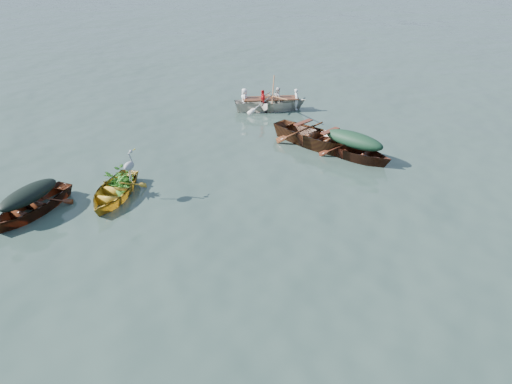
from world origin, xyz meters
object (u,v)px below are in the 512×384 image
Objects in this scene: green_tarp_boat at (352,158)px; heron at (130,171)px; dark_covered_boat at (33,213)px; open_wooden_boat at (315,146)px; rowed_boat at (270,110)px; yellow_dinghy at (114,198)px.

green_tarp_boat is 4.32× the size of heron.
open_wooden_boat is (5.51, 7.78, 0.00)m from dark_covered_boat.
rowed_boat reaches higher than dark_covered_boat.
open_wooden_boat is 5.43× the size of heron.
rowed_boat is (-3.07, 3.08, 0.00)m from open_wooden_boat.
open_wooden_boat is 4.34m from rowed_boat.
yellow_dinghy is at bearing 46.65° from dark_covered_boat.
heron reaches higher than dark_covered_boat.
heron is (-0.46, -9.02, 0.89)m from rowed_boat.
yellow_dinghy is at bearing 153.18° from green_tarp_boat.
heron is at bearing 146.14° from rowed_boat.
open_wooden_boat is at bearing 53.28° from dark_covered_boat.
dark_covered_boat is at bearing 136.37° from rowed_boat.
heron is (-5.00, -5.49, 0.89)m from green_tarp_boat.
green_tarp_boat reaches higher than yellow_dinghy.
dark_covered_boat is at bearing 164.97° from open_wooden_boat.
yellow_dinghy is 1.05m from heron.
heron is at bearing 154.98° from green_tarp_boat.
yellow_dinghy is 0.91× the size of dark_covered_boat.
rowed_boat is 4.66× the size of heron.
open_wooden_boat reaches higher than dark_covered_boat.
heron is (-3.52, -5.95, 0.89)m from open_wooden_boat.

